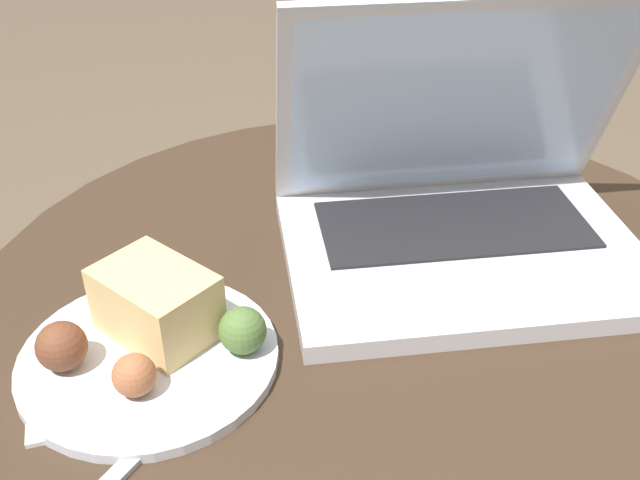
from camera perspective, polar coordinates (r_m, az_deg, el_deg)
The scene contains 6 objects.
table at distance 0.75m, azimuth 4.08°, elevation -10.96°, with size 0.73×0.73×0.53m.
napkin at distance 0.60m, azimuth -14.57°, elevation -10.07°, with size 0.16×0.13×0.00m.
laptop at distance 0.71m, azimuth 10.61°, elevation 2.81°, with size 0.35×0.28×0.24m.
beer_glass at distance 0.81m, azimuth 4.24°, elevation 12.58°, with size 0.07×0.07×0.23m.
snack_plate at distance 0.60m, azimuth -12.71°, elevation -7.00°, with size 0.20×0.20×0.07m.
fork at distance 0.57m, azimuth -9.68°, elevation -11.91°, with size 0.11×0.16×0.00m.
Camera 1 is at (-0.07, -0.53, 0.94)m, focal length 42.00 mm.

